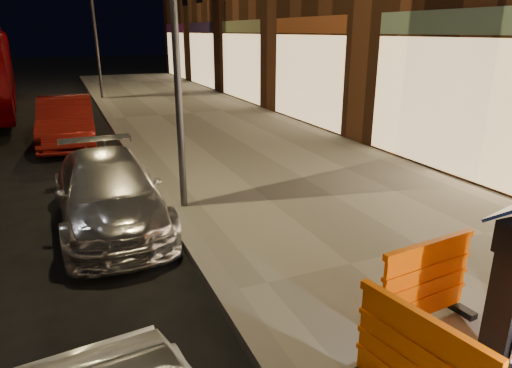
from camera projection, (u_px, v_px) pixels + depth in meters
name	position (u px, v px, depth m)	size (l,w,h in m)	color
ground_plane	(228.00, 302.00, 5.54)	(120.00, 120.00, 0.00)	black
sidewalk	(422.00, 252.00, 6.63)	(6.00, 60.00, 0.15)	gray
kerb	(228.00, 297.00, 5.51)	(0.30, 60.00, 0.15)	slate
barrier_back	(425.00, 284.00, 4.74)	(1.24, 0.51, 0.97)	#FF6102
barrier_kerbside	(418.00, 368.00, 3.56)	(1.24, 0.51, 0.97)	#FF6102
car_silver	(112.00, 224.00, 7.76)	(1.64, 4.02, 1.17)	silver
car_red	(70.00, 145.00, 13.17)	(1.43, 4.11, 1.36)	maroon
street_lamp_mid	(175.00, 29.00, 7.24)	(0.12, 0.12, 6.00)	#3F3F44
street_lamp_far	(95.00, 30.00, 20.31)	(0.12, 0.12, 6.00)	#3F3F44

